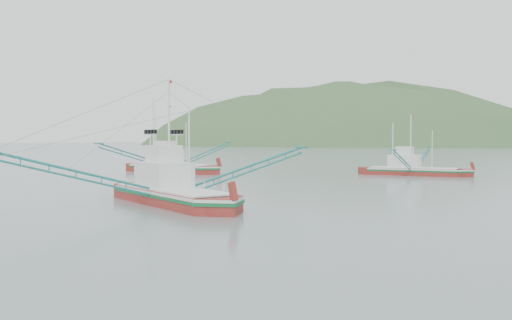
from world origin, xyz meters
The scene contains 5 objects.
ground centered at (0.00, 0.00, 0.00)m, with size 1200.00×1200.00×0.00m, color slate.
main_boat centered at (-2.46, -1.61, 2.04)m, with size 14.49×24.64×10.30m.
bg_boat_far centered at (-0.27, 42.47, 1.45)m, with size 12.60×22.05×8.98m.
bg_boat_left centered at (-31.61, 27.71, 1.47)m, with size 14.66×26.52×10.73m.
headland_left centered at (-180.00, 360.00, 0.00)m, with size 448.00×308.00×210.00m, color #36582D.
Camera 1 is at (28.49, -32.79, 5.02)m, focal length 40.00 mm.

